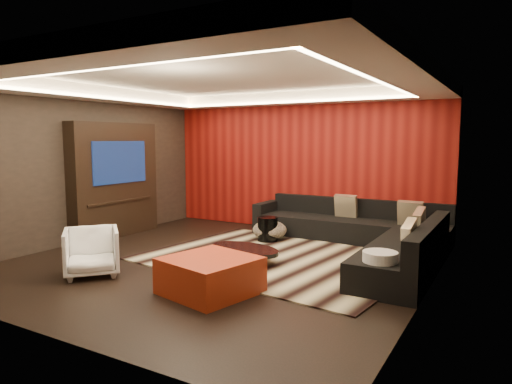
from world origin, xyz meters
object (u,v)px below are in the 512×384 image
Objects in this scene: coffee_table at (245,254)px; sectional_sofa at (367,236)px; drum_stool at (268,229)px; armchair at (92,252)px; orange_ottoman at (210,275)px; white_side_table at (380,273)px.

sectional_sofa reaches higher than coffee_table.
drum_stool is 0.60× the size of armchair.
orange_ottoman is at bearing -108.92° from sectional_sofa.
sectional_sofa reaches higher than drum_stool.
white_side_table is (2.20, -0.44, 0.14)m from coffee_table.
drum_stool is 1.80m from sectional_sofa.
orange_ottoman is (-1.82, -1.00, -0.04)m from white_side_table.
white_side_table is at bearing -35.83° from drum_stool.
coffee_table is 2.28× the size of white_side_table.
armchair reaches higher than white_side_table.
orange_ottoman is 0.27× the size of sectional_sofa.
armchair reaches higher than drum_stool.
drum_stool is 0.12× the size of sectional_sofa.
drum_stool is 3.25m from armchair.
drum_stool is 0.83× the size of white_side_table.
coffee_table is 2.17m from sectional_sofa.
armchair is (-1.13, -3.05, 0.09)m from drum_stool.
orange_ottoman is 1.37× the size of armchair.
orange_ottoman is at bearing -151.23° from white_side_table.
coffee_table is 0.33× the size of sectional_sofa.
white_side_table is at bearing -11.36° from coffee_table.
armchair is at bearing -131.86° from coffee_table.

